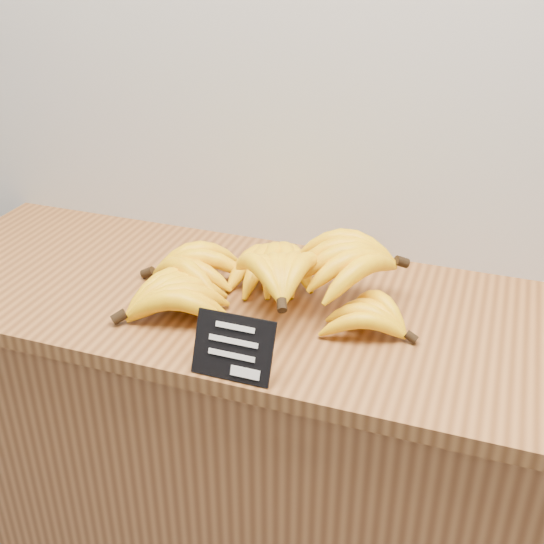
{
  "coord_description": "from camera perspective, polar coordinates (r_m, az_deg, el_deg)",
  "views": [
    {
      "loc": [
        0.47,
        1.69,
        1.6
      ],
      "look_at": [
        0.11,
        2.7,
        1.02
      ],
      "focal_mm": 45.0,
      "sensor_mm": 36.0,
      "label": 1
    }
  ],
  "objects": [
    {
      "name": "banana_pile",
      "position": [
        1.29,
        -0.76,
        -0.41
      ],
      "size": [
        0.56,
        0.36,
        0.12
      ],
      "color": "yellow",
      "rests_on": "counter_top"
    },
    {
      "name": "chalkboard_sign",
      "position": [
        1.09,
        -3.28,
        -6.34
      ],
      "size": [
        0.13,
        0.05,
        0.1
      ],
      "primitive_type": "cube",
      "rotation": [
        -0.42,
        0.0,
        0.0
      ],
      "color": "black",
      "rests_on": "counter_top"
    },
    {
      "name": "counter_top",
      "position": [
        1.31,
        0.73,
        -3.06
      ],
      "size": [
        1.55,
        0.54,
        0.03
      ],
      "primitive_type": "cube",
      "color": "brown",
      "rests_on": "counter"
    },
    {
      "name": "counter",
      "position": [
        1.6,
        0.62,
        -17.38
      ],
      "size": [
        1.27,
        0.5,
        0.9
      ],
      "primitive_type": "cube",
      "color": "#935A2F",
      "rests_on": "ground"
    }
  ]
}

